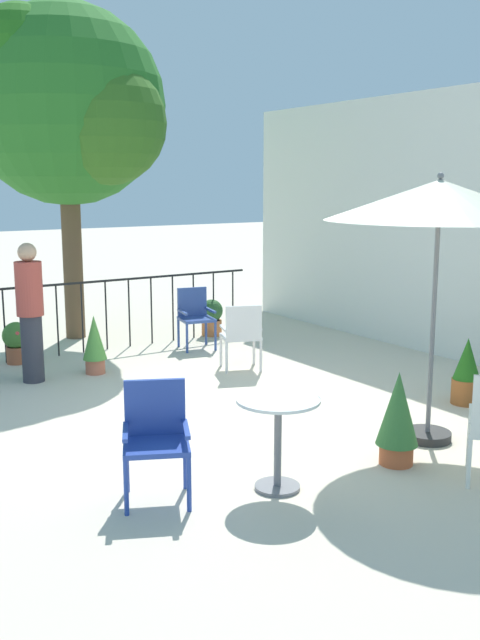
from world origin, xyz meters
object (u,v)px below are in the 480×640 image
object	(u,v)px
patio_umbrella_0	(439,203)
potted_plant_4	(467,372)
standing_person	(30,311)
cafe_table_0	(278,427)
patio_chair_0	(242,332)
potted_plant_3	(398,416)
patio_chair_2	(195,314)
shade_tree	(69,104)
potted_plant_0	(16,341)
potted_plant_1	(212,317)
potted_plant_2	(94,343)
patio_chair_1	(156,432)

from	to	relation	value
patio_umbrella_0	potted_plant_4	distance (m)	2.27
potted_plant_4	standing_person	world-z (taller)	standing_person
patio_umbrella_0	cafe_table_0	distance (m)	2.49
patio_chair_0	potted_plant_3	size ratio (longest dim) A/B	1.05
patio_umbrella_0	cafe_table_0	world-z (taller)	patio_umbrella_0
patio_umbrella_0	potted_plant_3	size ratio (longest dim) A/B	3.02
cafe_table_0	patio_chair_2	size ratio (longest dim) A/B	0.85
cafe_table_0	potted_plant_3	xyz separation A→B (m)	(0.15, 1.16, -0.08)
shade_tree	patio_chair_2	bearing A→B (deg)	36.34
potted_plant_4	potted_plant_0	bearing A→B (deg)	-141.67
patio_umbrella_0	patio_chair_2	size ratio (longest dim) A/B	2.83
potted_plant_1	potted_plant_3	xyz separation A→B (m)	(5.41, -1.43, 0.13)
potted_plant_3	standing_person	xyz separation A→B (m)	(-4.30, -1.77, 0.44)
cafe_table_0	patio_chair_0	size ratio (longest dim) A/B	0.86
patio_chair_2	potted_plant_3	world-z (taller)	patio_chair_2
potted_plant_2	patio_chair_2	bearing A→B (deg)	107.59
potted_plant_2	standing_person	size ratio (longest dim) A/B	0.44
shade_tree	potted_plant_0	bearing A→B (deg)	-49.90
patio_chair_1	potted_plant_1	size ratio (longest dim) A/B	1.57
patio_chair_1	patio_chair_0	bearing A→B (deg)	136.66
patio_umbrella_0	patio_chair_0	distance (m)	3.52
shade_tree	potted_plant_3	bearing A→B (deg)	3.49
patio_umbrella_0	standing_person	distance (m)	4.91
patio_chair_1	standing_person	world-z (taller)	standing_person
patio_chair_2	patio_chair_1	bearing A→B (deg)	-33.23
shade_tree	patio_umbrella_0	distance (m)	6.36
potted_plant_0	potted_plant_1	size ratio (longest dim) A/B	0.98
potted_plant_1	potted_plant_3	world-z (taller)	potted_plant_3
potted_plant_4	standing_person	distance (m)	5.08
cafe_table_0	potted_plant_1	bearing A→B (deg)	153.85
patio_chair_0	potted_plant_1	distance (m)	2.22
shade_tree	patio_chair_0	size ratio (longest dim) A/B	5.76
patio_umbrella_0	potted_plant_2	distance (m)	4.68
patio_umbrella_0	potted_plant_2	xyz separation A→B (m)	(-3.98, -1.68, -1.81)
potted_plant_2	potted_plant_0	bearing A→B (deg)	-147.82
patio_umbrella_0	standing_person	world-z (taller)	patio_umbrella_0
potted_plant_1	standing_person	xyz separation A→B (m)	(1.11, -3.20, 0.57)
potted_plant_1	standing_person	size ratio (longest dim) A/B	0.34
cafe_table_0	patio_chair_0	distance (m)	3.66
potted_plant_0	shade_tree	bearing A→B (deg)	130.10
patio_umbrella_0	potted_plant_4	world-z (taller)	patio_umbrella_0
potted_plant_0	standing_person	distance (m)	1.16
patio_chair_2	potted_plant_2	size ratio (longest dim) A/B	1.17
shade_tree	patio_umbrella_0	bearing A→B (deg)	9.86
potted_plant_3	standing_person	size ratio (longest dim) A/B	0.48
patio_chair_0	potted_plant_0	xyz separation A→B (m)	(-1.96, -2.31, -0.19)
cafe_table_0	standing_person	size ratio (longest dim) A/B	0.44
potted_plant_0	potted_plant_4	xyz separation A→B (m)	(4.50, 3.56, 0.05)
shade_tree	standing_person	world-z (taller)	shade_tree
potted_plant_4	patio_chair_1	bearing A→B (deg)	-86.03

